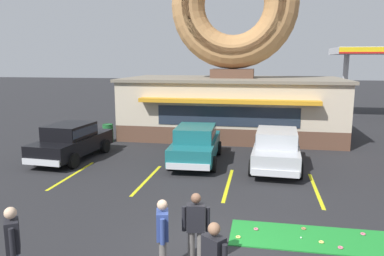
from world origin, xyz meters
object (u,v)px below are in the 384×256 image
trash_bin (108,133)px  car_black (72,140)px  car_silver (276,147)px  pedestrian_clipboard_woman (163,234)px  golf_ball (301,238)px  car_teal (196,143)px  pedestrian_hooded_kid (13,245)px  pedestrian_leather_jacket_man (196,226)px

trash_bin → car_black: bearing=-92.4°
car_silver → pedestrian_clipboard_woman: (-2.54, -8.35, 0.02)m
golf_ball → car_teal: car_teal is taller
car_silver → pedestrian_hooded_kid: pedestrian_hooded_kid is taller
car_silver → golf_ball: bearing=-86.2°
car_teal → pedestrian_clipboard_woman: (0.84, -8.60, 0.02)m
car_silver → pedestrian_hooded_kid: bearing=-118.6°
golf_ball → pedestrian_hooded_kid: size_ratio=0.02×
car_black → pedestrian_clipboard_woman: size_ratio=2.90×
pedestrian_hooded_kid → trash_bin: bearing=105.7°
car_black → pedestrian_hooded_kid: size_ratio=2.75×
car_silver → car_teal: size_ratio=1.00×
pedestrian_clipboard_woman → trash_bin: size_ratio=1.65×
pedestrian_clipboard_woman → pedestrian_hooded_kid: bearing=-157.3°
golf_ball → pedestrian_clipboard_woman: 3.71m
pedestrian_clipboard_woman → trash_bin: (-6.21, 11.77, -0.39)m
car_black → pedestrian_leather_jacket_man: pedestrian_leather_jacket_man is taller
car_teal → trash_bin: car_teal is taller
car_silver → pedestrian_leather_jacket_man: pedestrian_leather_jacket_man is taller
pedestrian_hooded_kid → car_black: bearing=112.2°
car_teal → pedestrian_hooded_kid: bearing=-100.3°
car_teal → trash_bin: (-5.37, 3.17, -0.37)m
pedestrian_leather_jacket_man → pedestrian_clipboard_woman: pedestrian_leather_jacket_man is taller
car_teal → trash_bin: size_ratio=4.74×
car_black → pedestrian_hooded_kid: 9.95m
pedestrian_hooded_kid → pedestrian_clipboard_woman: (2.60, 1.09, -0.05)m
pedestrian_hooded_kid → car_silver: bearing=61.4°
pedestrian_leather_jacket_man → pedestrian_clipboard_woman: 0.75m
pedestrian_leather_jacket_man → car_teal: bearing=100.0°
car_silver → trash_bin: bearing=158.6°
golf_ball → pedestrian_clipboard_woman: size_ratio=0.03×
car_black → trash_bin: car_black is taller
pedestrian_hooded_kid → car_teal: bearing=79.7°
car_silver → pedestrian_clipboard_woman: 8.73m
car_black → car_teal: 5.55m
car_teal → pedestrian_leather_jacket_man: size_ratio=2.83×
car_silver → pedestrian_clipboard_woman: bearing=-106.9°
golf_ball → pedestrian_leather_jacket_man: bearing=-145.2°
car_teal → pedestrian_clipboard_woman: size_ratio=2.87×
car_teal → trash_bin: 6.25m
car_silver → pedestrian_clipboard_woman: size_ratio=2.87×
golf_ball → car_silver: (-0.41, 6.27, 0.82)m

